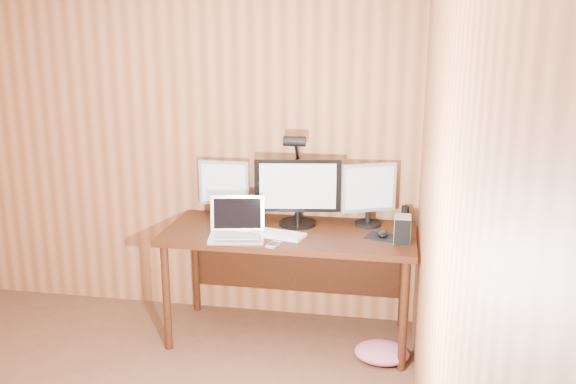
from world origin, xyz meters
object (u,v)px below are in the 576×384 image
(mouse, at_px, (382,234))
(speaker, at_px, (405,215))
(keyboard, at_px, (268,233))
(desk_lamp, at_px, (296,164))
(hard_drive, at_px, (402,229))
(monitor_center, at_px, (298,191))
(laptop, at_px, (237,227))
(monitor_left, at_px, (224,188))
(desk, at_px, (291,245))
(phone, at_px, (274,244))
(monitor_right, at_px, (369,193))

(mouse, relative_size, speaker, 0.90)
(keyboard, relative_size, desk_lamp, 0.80)
(keyboard, bearing_deg, hard_drive, 15.03)
(keyboard, relative_size, speaker, 4.04)
(monitor_center, relative_size, laptop, 1.48)
(monitor_center, bearing_deg, monitor_left, 162.56)
(monitor_center, bearing_deg, laptop, -146.86)
(monitor_center, distance_m, hard_drive, 0.73)
(monitor_center, xyz_separation_m, hard_drive, (0.68, -0.23, -0.15))
(speaker, bearing_deg, desk, -164.23)
(mouse, bearing_deg, desk_lamp, 175.78)
(hard_drive, bearing_deg, monitor_center, 161.77)
(mouse, distance_m, phone, 0.69)
(speaker, bearing_deg, laptop, -156.72)
(desk, bearing_deg, speaker, 15.77)
(monitor_center, bearing_deg, phone, -108.93)
(monitor_right, bearing_deg, monitor_left, 156.39)
(keyboard, distance_m, hard_drive, 0.83)
(keyboard, bearing_deg, phone, -54.09)
(laptop, height_order, hard_drive, laptop)
(desk, distance_m, phone, 0.39)
(monitor_center, relative_size, hard_drive, 3.53)
(monitor_left, relative_size, laptop, 1.04)
(monitor_left, xyz_separation_m, laptop, (0.18, -0.38, -0.15))
(phone, bearing_deg, desk, 98.01)
(monitor_center, xyz_separation_m, keyboard, (-0.15, -0.23, -0.22))
(desk_lamp, bearing_deg, monitor_left, -172.92)
(laptop, distance_m, desk_lamp, 0.60)
(monitor_right, xyz_separation_m, keyboard, (-0.61, -0.30, -0.21))
(monitor_right, bearing_deg, desk_lamp, 154.02)
(monitor_right, distance_m, laptop, 0.89)
(phone, bearing_deg, keyboard, 125.99)
(desk_lamp, bearing_deg, laptop, -122.70)
(speaker, relative_size, desk_lamp, 0.20)
(mouse, bearing_deg, desk, -170.03)
(keyboard, height_order, speaker, speaker)
(desk, bearing_deg, monitor_left, 163.85)
(speaker, bearing_deg, keyboard, -156.32)
(laptop, distance_m, phone, 0.29)
(phone, bearing_deg, mouse, 38.05)
(hard_drive, bearing_deg, monitor_left, 166.08)
(monitor_right, xyz_separation_m, hard_drive, (0.22, -0.30, -0.14))
(laptop, bearing_deg, phone, -37.46)
(desk, xyz_separation_m, hard_drive, (0.71, -0.16, 0.20))
(monitor_left, bearing_deg, mouse, -11.21)
(desk, bearing_deg, keyboard, -126.04)
(speaker, height_order, desk_lamp, desk_lamp)
(monitor_left, relative_size, hard_drive, 2.47)
(monitor_center, bearing_deg, hard_drive, -27.65)
(monitor_left, height_order, desk_lamp, desk_lamp)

